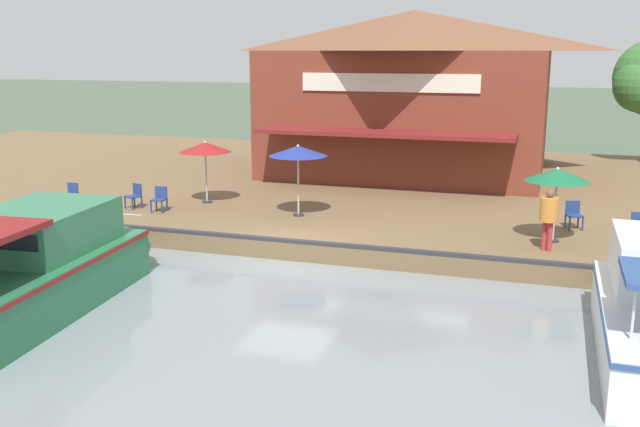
% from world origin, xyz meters
% --- Properties ---
extents(ground_plane, '(220.00, 220.00, 0.00)m').
position_xyz_m(ground_plane, '(0.00, 0.00, 0.00)').
color(ground_plane, '#4C5B47').
extents(quay_deck, '(22.00, 56.00, 0.60)m').
position_xyz_m(quay_deck, '(-11.00, 0.00, 0.30)').
color(quay_deck, brown).
rests_on(quay_deck, ground).
extents(quay_edge_fender, '(0.20, 50.40, 0.10)m').
position_xyz_m(quay_edge_fender, '(-0.10, 0.00, 0.65)').
color(quay_edge_fender, '#2D2D33').
rests_on(quay_edge_fender, quay_deck).
extents(waterfront_restaurant, '(11.89, 12.25, 7.12)m').
position_xyz_m(waterfront_restaurant, '(-13.92, 0.83, 4.22)').
color(waterfront_restaurant, brown).
rests_on(waterfront_restaurant, quay_deck).
extents(patio_umbrella_near_quay_edge, '(1.81, 1.81, 2.17)m').
position_xyz_m(patio_umbrella_near_quay_edge, '(-2.55, 7.20, 2.54)').
color(patio_umbrella_near_quay_edge, '#B7B7B7').
rests_on(patio_umbrella_near_quay_edge, quay_deck).
extents(patio_umbrella_mid_patio_right, '(1.84, 1.84, 2.23)m').
position_xyz_m(patio_umbrella_mid_patio_right, '(-4.36, -4.73, 2.60)').
color(patio_umbrella_mid_patio_right, '#B7B7B7').
rests_on(patio_umbrella_mid_patio_right, quay_deck).
extents(patio_umbrella_by_entrance, '(1.92, 1.92, 2.38)m').
position_xyz_m(patio_umbrella_by_entrance, '(-3.38, -0.87, 2.76)').
color(patio_umbrella_by_entrance, '#B7B7B7').
rests_on(patio_umbrella_by_entrance, quay_deck).
extents(cafe_chair_under_first_umbrella, '(0.56, 0.56, 0.85)m').
position_xyz_m(cafe_chair_under_first_umbrella, '(-2.73, -6.69, 1.08)').
color(cafe_chair_under_first_umbrella, navy).
rests_on(cafe_chair_under_first_umbrella, quay_deck).
extents(cafe_chair_far_corner_seat, '(0.56, 0.56, 0.85)m').
position_xyz_m(cafe_chair_far_corner_seat, '(-4.38, 7.78, 1.08)').
color(cafe_chair_far_corner_seat, navy).
rests_on(cafe_chair_far_corner_seat, quay_deck).
extents(cafe_chair_beside_entrance, '(0.47, 0.47, 0.85)m').
position_xyz_m(cafe_chair_beside_entrance, '(-2.51, -5.57, 1.08)').
color(cafe_chair_beside_entrance, navy).
rests_on(cafe_chair_beside_entrance, quay_deck).
extents(cafe_chair_mid_patio, '(0.47, 0.47, 0.85)m').
position_xyz_m(cafe_chair_mid_patio, '(-2.16, -8.90, 1.08)').
color(cafe_chair_mid_patio, navy).
rests_on(cafe_chair_mid_patio, quay_deck).
extents(cafe_chair_back_row_seat, '(0.54, 0.54, 0.85)m').
position_xyz_m(cafe_chair_back_row_seat, '(-3.29, 9.55, 1.08)').
color(cafe_chair_back_row_seat, navy).
rests_on(cafe_chair_back_row_seat, quay_deck).
extents(person_at_quay_edge, '(0.49, 0.49, 1.72)m').
position_xyz_m(person_at_quay_edge, '(-1.48, 7.05, 1.68)').
color(person_at_quay_edge, '#B23338').
rests_on(person_at_quay_edge, quay_deck).
extents(motorboat_outer_channel, '(8.91, 3.71, 2.37)m').
position_xyz_m(motorboat_outer_channel, '(5.17, -4.39, 0.96)').
color(motorboat_outer_channel, '#287047').
rests_on(motorboat_outer_channel, river_water).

